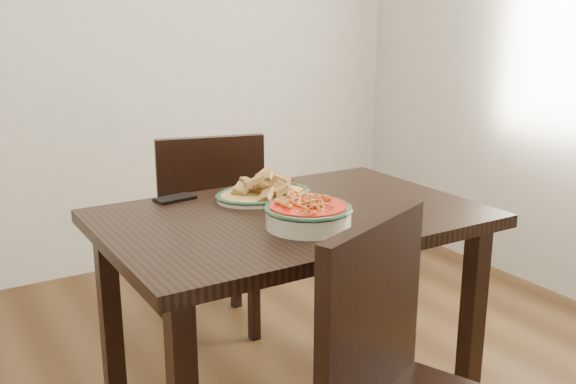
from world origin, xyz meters
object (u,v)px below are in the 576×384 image
chair_far (208,226)px  smartphone (175,198)px  dining_table (291,244)px  noodle_bowl (308,212)px  fish_plate (263,185)px

chair_far → smartphone: chair_far is taller
dining_table → smartphone: smartphone is taller
chair_far → smartphone: (-0.29, -0.40, 0.26)m
noodle_bowl → fish_plate: bearing=83.0°
fish_plate → noodle_bowl: 0.34m
chair_far → fish_plate: bearing=100.3°
noodle_bowl → smartphone: size_ratio=1.98×
fish_plate → noodle_bowl: (-0.04, -0.33, -0.00)m
fish_plate → noodle_bowl: size_ratio=1.27×
dining_table → smartphone: bearing=128.6°
noodle_bowl → smartphone: bearing=115.2°
chair_far → noodle_bowl: (-0.07, -0.87, 0.29)m
smartphone → chair_far: bearing=46.8°
chair_far → fish_plate: size_ratio=2.75×
dining_table → noodle_bowl: noodle_bowl is taller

